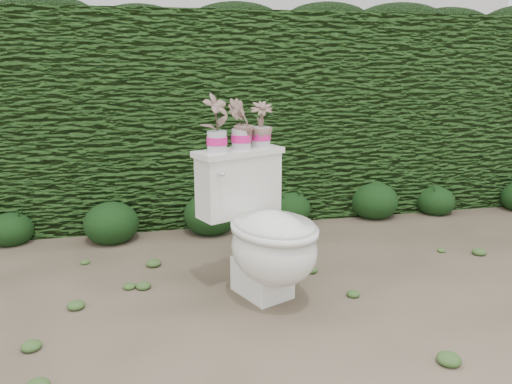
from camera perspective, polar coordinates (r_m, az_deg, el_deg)
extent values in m
plane|color=#7B6A54|center=(2.92, 3.11, -10.43)|extent=(60.00, 60.00, 0.00)
cube|color=#2C551C|center=(4.23, -2.65, 8.68)|extent=(8.00, 1.00, 1.60)
cube|color=silver|center=(8.68, -3.98, 19.64)|extent=(8.00, 3.50, 4.00)
cube|color=white|center=(2.77, 0.70, -9.66)|extent=(0.32, 0.36, 0.20)
ellipsoid|color=white|center=(2.62, 2.02, -6.39)|extent=(0.58, 0.63, 0.39)
cube|color=white|center=(2.78, -1.95, 0.84)|extent=(0.50, 0.34, 0.34)
cube|color=white|center=(2.74, -1.99, 4.59)|extent=(0.53, 0.37, 0.03)
cylinder|color=silver|center=(2.58, -4.21, 2.12)|extent=(0.04, 0.06, 0.02)
sphere|color=silver|center=(2.56, -3.86, 2.00)|extent=(0.03, 0.03, 0.03)
imported|color=#25782F|center=(2.65, -4.53, 7.73)|extent=(0.19, 0.17, 0.29)
imported|color=#25782F|center=(2.73, -1.71, 7.61)|extent=(0.14, 0.12, 0.26)
imported|color=#25782F|center=(2.81, 0.58, 7.60)|extent=(0.14, 0.14, 0.24)
ellipsoid|color=#183813|center=(3.91, -26.26, -3.49)|extent=(0.31, 0.31, 0.25)
ellipsoid|color=#183813|center=(3.69, -16.24, -3.04)|extent=(0.39, 0.39, 0.31)
ellipsoid|color=#183813|center=(3.75, -5.23, -2.14)|extent=(0.40, 0.40, 0.32)
ellipsoid|color=#183813|center=(3.97, 3.82, -1.51)|extent=(0.34, 0.34, 0.27)
ellipsoid|color=#183813|center=(4.22, 13.34, -0.62)|extent=(0.39, 0.39, 0.32)
ellipsoid|color=#183813|center=(4.47, 19.84, -0.63)|extent=(0.32, 0.32, 0.26)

